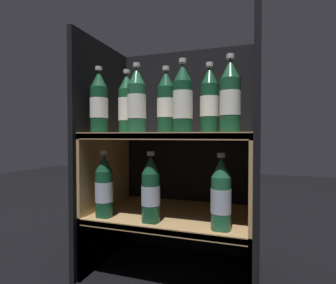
% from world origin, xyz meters
% --- Properties ---
extents(fridge_back_wall, '(0.65, 0.02, 0.93)m').
position_xyz_m(fridge_back_wall, '(0.00, 0.40, 0.46)').
color(fridge_back_wall, black).
rests_on(fridge_back_wall, ground_plane).
extents(fridge_side_left, '(0.02, 0.43, 0.93)m').
position_xyz_m(fridge_side_left, '(-0.31, 0.20, 0.46)').
color(fridge_side_left, black).
rests_on(fridge_side_left, ground_plane).
extents(fridge_side_right, '(0.02, 0.43, 0.93)m').
position_xyz_m(fridge_side_right, '(0.31, 0.20, 0.46)').
color(fridge_side_right, black).
rests_on(fridge_side_right, ground_plane).
extents(shelf_lower, '(0.61, 0.39, 0.23)m').
position_xyz_m(shelf_lower, '(0.00, 0.19, 0.19)').
color(shelf_lower, tan).
rests_on(shelf_lower, ground_plane).
extents(shelf_upper, '(0.61, 0.39, 0.55)m').
position_xyz_m(shelf_upper, '(0.00, 0.19, 0.39)').
color(shelf_upper, tan).
rests_on(shelf_upper, ground_plane).
extents(bottle_upper_front_0, '(0.07, 0.07, 0.25)m').
position_xyz_m(bottle_upper_front_0, '(-0.24, 0.06, 0.65)').
color(bottle_upper_front_0, '#144228').
rests_on(bottle_upper_front_0, shelf_upper).
extents(bottle_upper_front_1, '(0.07, 0.07, 0.25)m').
position_xyz_m(bottle_upper_front_1, '(-0.09, 0.06, 0.65)').
color(bottle_upper_front_1, '#1E5638').
rests_on(bottle_upper_front_1, shelf_upper).
extents(bottle_upper_front_2, '(0.07, 0.07, 0.25)m').
position_xyz_m(bottle_upper_front_2, '(0.08, 0.06, 0.65)').
color(bottle_upper_front_2, '#144228').
rests_on(bottle_upper_front_2, shelf_upper).
extents(bottle_upper_front_3, '(0.07, 0.07, 0.25)m').
position_xyz_m(bottle_upper_front_3, '(0.23, 0.06, 0.65)').
color(bottle_upper_front_3, '#194C2D').
rests_on(bottle_upper_front_3, shelf_upper).
extents(bottle_upper_back_0, '(0.07, 0.07, 0.25)m').
position_xyz_m(bottle_upper_back_0, '(-0.17, 0.13, 0.65)').
color(bottle_upper_back_0, '#194C2D').
rests_on(bottle_upper_back_0, shelf_upper).
extents(bottle_upper_back_1, '(0.07, 0.07, 0.25)m').
position_xyz_m(bottle_upper_back_1, '(-0.01, 0.13, 0.65)').
color(bottle_upper_back_1, '#144228').
rests_on(bottle_upper_back_1, shelf_upper).
extents(bottle_upper_back_2, '(0.07, 0.07, 0.25)m').
position_xyz_m(bottle_upper_back_2, '(0.16, 0.13, 0.65)').
color(bottle_upper_back_2, '#144228').
rests_on(bottle_upper_back_2, shelf_upper).
extents(bottle_lower_front_0, '(0.07, 0.07, 0.25)m').
position_xyz_m(bottle_lower_front_0, '(-0.23, 0.06, 0.34)').
color(bottle_lower_front_0, '#144228').
rests_on(bottle_lower_front_0, shelf_lower).
extents(bottle_lower_front_1, '(0.07, 0.07, 0.25)m').
position_xyz_m(bottle_lower_front_1, '(-0.04, 0.06, 0.34)').
color(bottle_lower_front_1, '#144228').
rests_on(bottle_lower_front_1, shelf_lower).
extents(bottle_lower_front_2, '(0.07, 0.07, 0.25)m').
position_xyz_m(bottle_lower_front_2, '(0.21, 0.06, 0.34)').
color(bottle_lower_front_2, '#1E5638').
rests_on(bottle_lower_front_2, shelf_lower).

